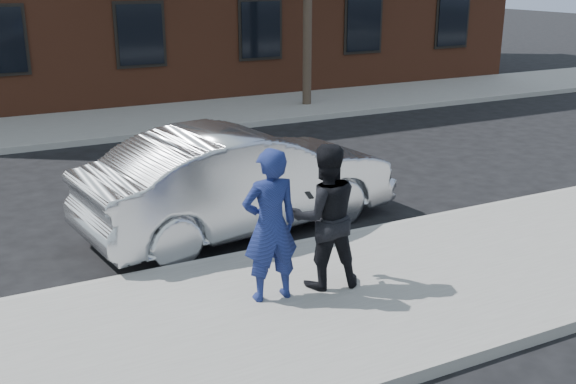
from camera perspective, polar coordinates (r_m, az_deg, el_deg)
ground at (r=9.20m, az=9.49°, el=-7.52°), size 100.00×100.00×0.00m
near_sidewalk at (r=8.99m, az=10.45°, el=-7.69°), size 50.00×3.50×0.15m
near_curb at (r=10.34m, az=4.47°, el=-3.88°), size 50.00×0.10×0.15m
far_sidewalk at (r=18.96m, az=-10.91°, el=6.11°), size 50.00×3.50×0.15m
far_curb at (r=17.27m, az=-9.22°, el=5.02°), size 50.00×0.10×0.15m
silver_sedan at (r=10.61m, az=-4.02°, el=1.07°), size 5.28×2.50×1.67m
man_hoodie at (r=7.97m, az=-1.52°, el=-2.84°), size 0.72×0.54×1.89m
man_peacoat at (r=8.33m, az=3.14°, el=-2.07°), size 1.03×0.88×1.85m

